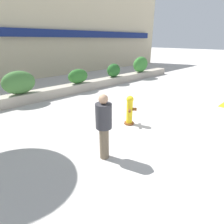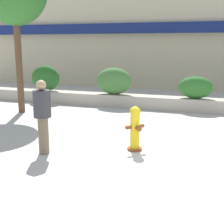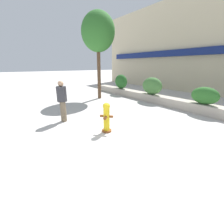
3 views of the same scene
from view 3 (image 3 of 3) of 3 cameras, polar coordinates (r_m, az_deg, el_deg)
The scene contains 8 objects.
ground_plane at distance 4.37m, azimuth -5.88°, elevation -14.82°, with size 120.00×120.00×0.00m, color #BCB7B2.
planter_wall_low at distance 8.71m, azimuth 30.41°, elevation 1.22°, with size 18.00×0.70×0.50m, color #ADA393.
hedge_bush_0 at distance 12.34m, azimuth 3.44°, elevation 11.50°, with size 1.34×0.60×1.10m, color #235B23.
hedge_bush_1 at distance 10.13m, azimuth 14.99°, elevation 9.58°, with size 1.48×0.70×1.07m, color #427538.
hedge_bush_2 at distance 8.53m, azimuth 31.85°, elevation 5.31°, with size 1.28×0.58×0.83m, color #2D6B28.
fire_hydrant at distance 5.33m, azimuth -2.11°, elevation -2.00°, with size 0.50×0.50×1.08m.
street_tree at distance 11.02m, azimuth -5.37°, elevation 27.89°, with size 2.35×2.12×5.61m.
pedestrian at distance 6.56m, azimuth -18.48°, elevation 4.78°, with size 0.44×0.44×1.73m.
Camera 3 is at (3.22, -1.82, 2.33)m, focal length 24.00 mm.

